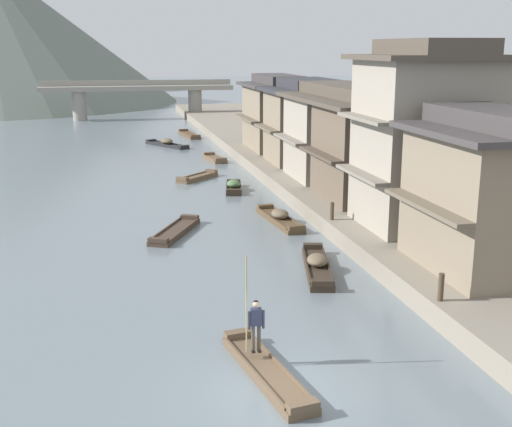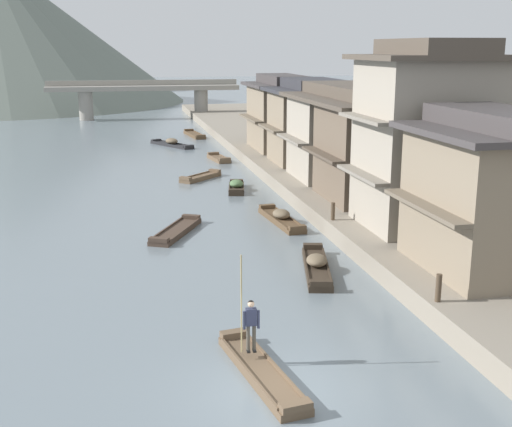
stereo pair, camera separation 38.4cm
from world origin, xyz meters
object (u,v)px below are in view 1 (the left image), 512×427
boat_crossing_west (215,159)px  house_waterfront_tall (374,146)px  mooring_post_dock_mid (332,211)px  stone_bridge (138,94)px  house_waterfront_second (427,136)px  house_waterfront_end (277,113)px  boat_foreground_poled (267,372)px  boat_moored_far (167,144)px  house_waterfront_nearest (495,192)px  boat_moored_second (317,266)px  house_waterfront_far (308,122)px  boat_midriver_drifting (280,218)px  mooring_post_dock_near (441,287)px  boatman_person (255,320)px  house_waterfront_narrow (338,132)px  boat_moored_nearest (234,187)px  boat_midriver_upstream (175,231)px  boat_upstream_distant (189,135)px

boat_crossing_west → house_waterfront_tall: bearing=-73.4°
mooring_post_dock_mid → stone_bridge: stone_bridge is taller
house_waterfront_second → house_waterfront_end: bearing=91.2°
boat_foreground_poled → boat_moored_far: bearing=88.2°
house_waterfront_nearest → boat_foreground_poled: bearing=-152.9°
boat_moored_second → house_waterfront_tall: (6.22, 9.28, 3.60)m
house_waterfront_tall → house_waterfront_far: size_ratio=1.00×
boat_moored_far → house_waterfront_end: (8.52, -9.11, 3.59)m
house_waterfront_nearest → house_waterfront_second: size_ratio=0.78×
boat_midriver_drifting → house_waterfront_nearest: 13.19m
mooring_post_dock_near → house_waterfront_nearest: bearing=38.5°
boatman_person → stone_bridge: 71.76m
boat_midriver_drifting → house_waterfront_far: (5.70, 13.75, 3.61)m
boat_moored_second → house_waterfront_narrow: bearing=67.9°
boat_moored_second → boat_moored_nearest: bearing=91.3°
boat_midriver_upstream → mooring_post_dock_mid: 7.99m
house_waterfront_narrow → house_waterfront_end: (-0.63, 13.30, -0.01)m
boat_crossing_west → mooring_post_dock_mid: (2.02, -23.92, 1.12)m
boat_midriver_drifting → house_waterfront_tall: house_waterfront_tall is taller
boat_upstream_distant → mooring_post_dock_mid: (2.13, -39.92, 1.13)m
boat_crossing_west → mooring_post_dock_mid: bearing=-85.2°
boat_foreground_poled → boat_moored_nearest: bearing=81.2°
house_waterfront_nearest → house_waterfront_end: bearing=90.4°
boat_crossing_west → house_waterfront_far: size_ratio=0.55×
boat_midriver_upstream → house_waterfront_end: 24.80m
boat_midriver_upstream → house_waterfront_nearest: 15.75m
boat_moored_nearest → house_waterfront_narrow: size_ratio=0.52×
boatman_person → boat_crossing_west: 37.04m
boat_moored_nearest → mooring_post_dock_near: bearing=-83.2°
house_waterfront_nearest → house_waterfront_tall: same height
boat_moored_far → stone_bridge: size_ratio=0.22×
house_waterfront_far → mooring_post_dock_mid: size_ratio=7.59×
boat_crossing_west → mooring_post_dock_near: bearing=-86.7°
boat_upstream_distant → boat_crossing_west: 16.00m
boat_crossing_west → stone_bridge: bearing=97.2°
boat_midriver_drifting → boat_upstream_distant: boat_midriver_drifting is taller
boatman_person → boat_moored_far: 45.93m
boat_moored_second → boat_moored_far: (-2.77, 38.13, 0.00)m
boat_moored_nearest → boat_midriver_upstream: boat_moored_nearest is taller
boatman_person → house_waterfront_nearest: house_waterfront_nearest is taller
boat_moored_second → house_waterfront_end: 29.80m
house_waterfront_second → mooring_post_dock_near: 10.84m
boat_foreground_poled → boat_crossing_west: boat_crossing_west is taller
boat_crossing_west → house_waterfront_tall: house_waterfront_tall is taller
house_waterfront_end → mooring_post_dock_mid: (-3.38, -23.99, -2.55)m
mooring_post_dock_mid → stone_bridge: (-6.42, 58.95, 1.97)m
boat_upstream_distant → house_waterfront_nearest: 48.75m
mooring_post_dock_near → mooring_post_dock_mid: mooring_post_dock_near is taller
boat_moored_far → house_waterfront_second: (9.07, -34.96, 4.90)m
boat_midriver_upstream → stone_bridge: stone_bridge is taller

